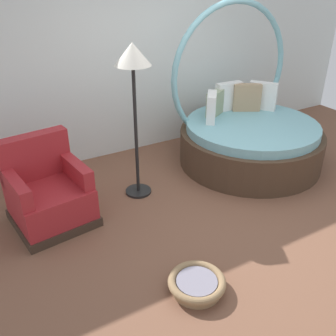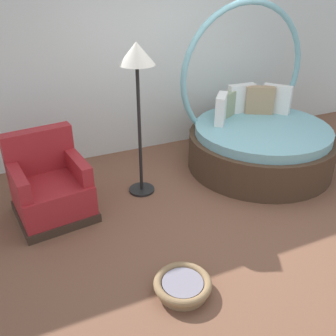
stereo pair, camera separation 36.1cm
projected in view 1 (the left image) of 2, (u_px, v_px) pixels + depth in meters
The scene contains 6 objects.
ground_plane at pixel (221, 206), 4.49m from camera, with size 8.00×8.00×0.02m, color brown.
back_wall at pixel (142, 55), 5.36m from camera, with size 8.00×0.12×2.78m, color silver.
round_daybed at pixel (247, 134), 5.34m from camera, with size 1.98×1.98×2.16m.
red_armchair at pixel (48, 194), 4.08m from camera, with size 0.89×0.89×0.94m.
pet_basket at pixel (197, 284), 3.27m from camera, with size 0.51×0.51×0.13m.
floor_lamp at pixel (133, 70), 4.01m from camera, with size 0.40×0.40×1.82m.
Camera 1 is at (-2.40, -2.94, 2.51)m, focal length 40.27 mm.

